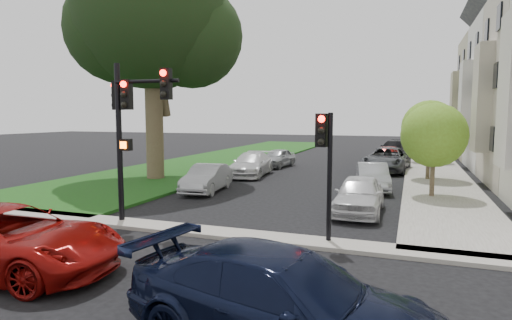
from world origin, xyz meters
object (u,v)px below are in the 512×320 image
(small_tree_a, at_px, (434,135))
(car_parked_6, at_px, (251,164))
(car_parked_4, at_px, (394,149))
(car_parked_0, at_px, (359,195))
(traffic_signal_main, at_px, (130,114))
(car_parked_2, at_px, (387,160))
(small_tree_b, at_px, (429,127))
(car_parked_3, at_px, (387,155))
(traffic_signal_secondary, at_px, (325,153))
(car_cross_far, at_px, (283,301))
(car_parked_5, at_px, (207,178))
(car_cross_near, at_px, (5,240))
(car_parked_7, at_px, (277,158))
(eucalyptus, at_px, (151,12))
(car_parked_1, at_px, (373,177))
(small_tree_c, at_px, (425,124))

(small_tree_a, height_order, car_parked_6, small_tree_a)
(car_parked_6, bearing_deg, car_parked_4, 57.13)
(car_parked_0, bearing_deg, small_tree_a, 55.55)
(traffic_signal_main, bearing_deg, car_parked_0, 30.99)
(car_parked_2, bearing_deg, small_tree_b, -50.38)
(car_parked_0, distance_m, car_parked_3, 17.37)
(small_tree_b, bearing_deg, car_parked_2, 124.65)
(car_parked_0, height_order, car_parked_3, car_parked_0)
(traffic_signal_secondary, bearing_deg, car_cross_far, -85.35)
(car_parked_0, bearing_deg, car_parked_5, 162.83)
(car_cross_far, height_order, car_parked_5, car_cross_far)
(car_cross_far, distance_m, car_parked_6, 19.18)
(traffic_signal_main, height_order, car_parked_3, traffic_signal_main)
(car_cross_near, relative_size, car_parked_5, 1.41)
(car_parked_0, distance_m, car_parked_7, 14.55)
(car_parked_0, xyz_separation_m, car_parked_5, (-7.32, 2.14, -0.05))
(eucalyptus, distance_m, car_parked_0, 15.26)
(car_cross_far, bearing_deg, car_parked_1, 10.50)
(small_tree_b, height_order, car_parked_3, small_tree_b)
(car_parked_7, bearing_deg, car_parked_5, -84.51)
(traffic_signal_secondary, height_order, car_parked_5, traffic_signal_secondary)
(traffic_signal_secondary, xyz_separation_m, car_parked_2, (0.76, 17.07, -1.80))
(small_tree_b, xyz_separation_m, car_parked_3, (-2.59, 7.94, -2.27))
(small_tree_c, bearing_deg, car_parked_3, -150.03)
(car_cross_far, distance_m, car_parked_3, 27.23)
(car_cross_near, bearing_deg, small_tree_a, -42.98)
(small_tree_a, xyz_separation_m, car_parked_6, (-9.90, 3.92, -2.07))
(small_tree_c, bearing_deg, car_cross_far, -95.32)
(car_cross_far, distance_m, car_parked_0, 9.85)
(car_parked_0, distance_m, car_parked_4, 22.46)
(car_parked_1, relative_size, car_parked_4, 0.77)
(car_parked_3, bearing_deg, car_parked_1, -81.93)
(traffic_signal_main, relative_size, car_parked_2, 0.95)
(car_parked_5, bearing_deg, car_parked_7, 82.14)
(car_parked_2, bearing_deg, car_cross_near, -103.33)
(small_tree_b, xyz_separation_m, car_parked_6, (-9.90, -1.52, -2.27))
(car_parked_3, bearing_deg, car_parked_2, -79.03)
(small_tree_c, relative_size, car_cross_far, 0.84)
(car_parked_6, bearing_deg, car_cross_far, -73.00)
(car_parked_0, relative_size, car_parked_4, 0.79)
(car_parked_3, xyz_separation_m, car_parked_6, (-7.31, -9.46, -0.00))
(small_tree_a, distance_m, car_parked_6, 10.85)
(traffic_signal_main, height_order, car_cross_near, traffic_signal_main)
(small_tree_b, relative_size, car_parked_3, 1.08)
(small_tree_c, bearing_deg, car_parked_1, -100.88)
(traffic_signal_main, bearing_deg, traffic_signal_secondary, -0.37)
(eucalyptus, bearing_deg, car_cross_near, -70.11)
(car_cross_near, xyz_separation_m, car_parked_3, (6.99, 26.30, -0.07))
(traffic_signal_secondary, bearing_deg, small_tree_c, 82.26)
(car_cross_far, bearing_deg, car_parked_3, 10.55)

